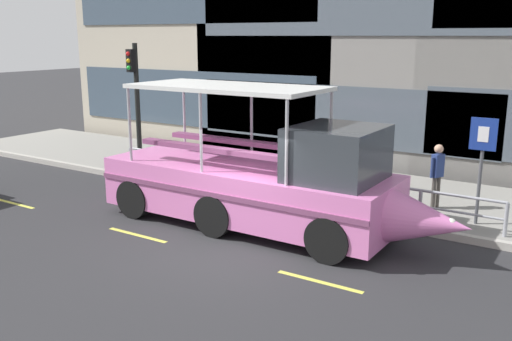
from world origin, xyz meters
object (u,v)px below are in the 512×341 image
(duck_tour_boat, at_px, (266,184))
(traffic_light_pole, at_px, (136,95))
(pedestrian_near_bow, at_px, (437,170))
(parking_sign, at_px, (482,153))

(duck_tour_boat, bearing_deg, traffic_light_pole, 160.83)
(pedestrian_near_bow, bearing_deg, duck_tour_boat, -133.04)
(parking_sign, xyz_separation_m, duck_tour_boat, (-4.35, -2.58, -0.80))
(traffic_light_pole, bearing_deg, parking_sign, 1.92)
(traffic_light_pole, xyz_separation_m, parking_sign, (10.73, 0.36, -0.78))
(traffic_light_pole, xyz_separation_m, pedestrian_near_bow, (9.53, 1.15, -1.51))
(traffic_light_pole, height_order, parking_sign, traffic_light_pole)
(duck_tour_boat, height_order, pedestrian_near_bow, duck_tour_boat)
(parking_sign, xyz_separation_m, pedestrian_near_bow, (-1.20, 0.79, -0.73))
(traffic_light_pole, relative_size, duck_tour_boat, 0.46)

